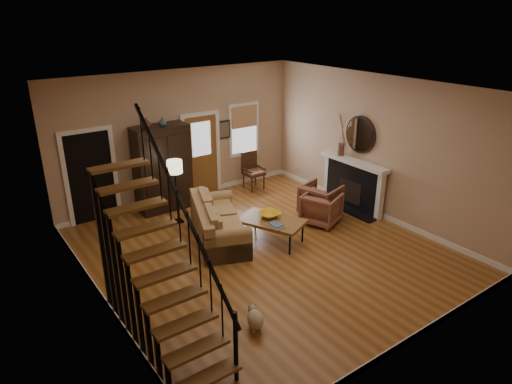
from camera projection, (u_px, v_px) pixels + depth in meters
room at (200, 163)px, 9.90m from camera, size 7.00×7.33×3.30m
staircase at (158, 245)px, 6.28m from camera, size 0.94×2.80×3.20m
fireplace at (354, 179)px, 11.15m from camera, size 0.33×1.95×2.30m
armoire at (163, 168)px, 10.96m from camera, size 1.30×0.60×2.10m
vase_a at (146, 123)px, 10.26m from camera, size 0.24×0.24×0.25m
vase_b at (163, 122)px, 10.48m from camera, size 0.20×0.20×0.21m
sofa at (219, 222)px, 9.68m from camera, size 1.66×2.37×0.81m
coffee_table at (272, 231)px, 9.64m from camera, size 1.27×1.54×0.51m
bowl at (269, 214)px, 9.67m from camera, size 0.46×0.46×0.11m
books at (276, 225)px, 9.24m from camera, size 0.24×0.33×0.06m
armchair_left at (321, 208)px, 10.45m from camera, size 1.04×1.02×0.73m
armchair_right at (321, 200)px, 10.87m from camera, size 1.03×1.01×0.77m
floor_lamp at (176, 192)px, 10.35m from camera, size 0.36×0.36×1.50m
side_chair at (254, 171)px, 12.39m from camera, size 0.54×0.54×1.02m
dog at (255, 320)px, 7.03m from camera, size 0.40×0.49×0.31m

